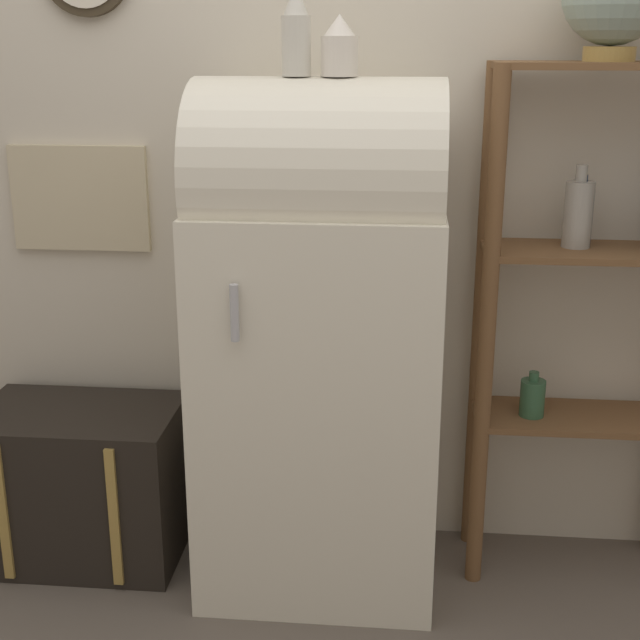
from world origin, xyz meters
TOP-DOWN VIEW (x-y plane):
  - ground_plane at (0.00, 0.00)m, footprint 12.00×12.00m
  - wall_back at (-0.01, 0.57)m, footprint 7.00×0.09m
  - refrigerator at (-0.00, 0.27)m, footprint 0.71×0.60m
  - suitcase_trunk at (-0.79, 0.30)m, footprint 0.64×0.42m
  - shelf_unit at (0.81, 0.39)m, footprint 0.66×0.28m
  - vase_left at (-0.06, 0.26)m, footprint 0.08×0.08m
  - vase_center at (0.05, 0.26)m, footprint 0.10×0.10m

SIDE VIEW (x-z plane):
  - ground_plane at x=0.00m, z-range 0.00..0.00m
  - suitcase_trunk at x=-0.79m, z-range 0.00..0.51m
  - refrigerator at x=0.00m, z-range 0.02..1.58m
  - shelf_unit at x=0.81m, z-range 0.14..1.73m
  - wall_back at x=-0.01m, z-range 0.00..2.70m
  - vase_center at x=0.05m, z-range 1.55..1.71m
  - vase_left at x=-0.06m, z-range 1.54..1.78m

